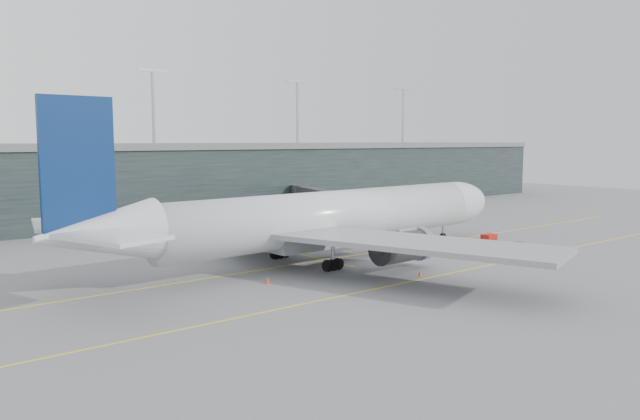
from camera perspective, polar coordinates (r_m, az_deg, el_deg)
ground at (r=83.27m, az=-4.02°, el=-4.59°), size 320.00×320.00×0.00m
taxiline_a at (r=80.09m, az=-2.36°, el=-5.01°), size 160.00×0.25×0.02m
taxiline_b at (r=68.26m, az=5.79°, el=-7.04°), size 160.00×0.25×0.02m
taxiline_lead_main at (r=102.48m, az=-8.19°, el=-2.56°), size 0.25×60.00×0.02m
terminal at (r=133.67m, az=-18.56°, el=2.53°), size 240.00×36.00×29.00m
main_aircraft at (r=82.01m, az=0.70°, el=-0.76°), size 71.49×67.24×20.07m
jet_bridge at (r=116.66m, az=0.58°, el=0.94°), size 14.29×44.42×6.35m
gse_cart at (r=98.57m, az=15.19°, el=-2.56°), size 2.37×1.54×1.59m
baggage_dolly at (r=99.90m, az=17.59°, el=-2.94°), size 3.32×3.04×0.27m
uld_a at (r=87.58m, az=-11.02°, el=-3.56°), size 2.29×2.09×1.68m
uld_b at (r=91.60m, az=-8.64°, el=-3.09°), size 2.04×1.74×1.65m
uld_c at (r=93.42m, az=-7.47°, el=-2.83°), size 2.15×1.79×1.81m
cone_nose at (r=100.93m, az=13.67°, el=-2.62°), size 0.44×0.44×0.70m
cone_wing_stbd at (r=74.35m, az=9.12°, el=-5.71°), size 0.44×0.44×0.70m
cone_wing_port at (r=95.95m, az=-4.36°, el=-2.93°), size 0.41×0.41×0.65m
cone_tail at (r=69.81m, az=-4.82°, el=-6.43°), size 0.46×0.46×0.74m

